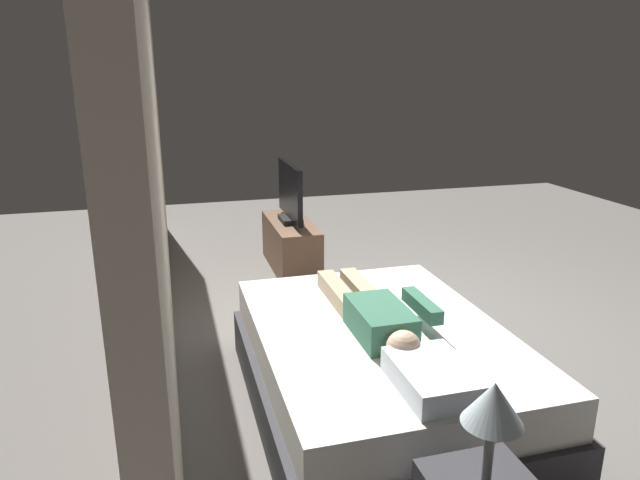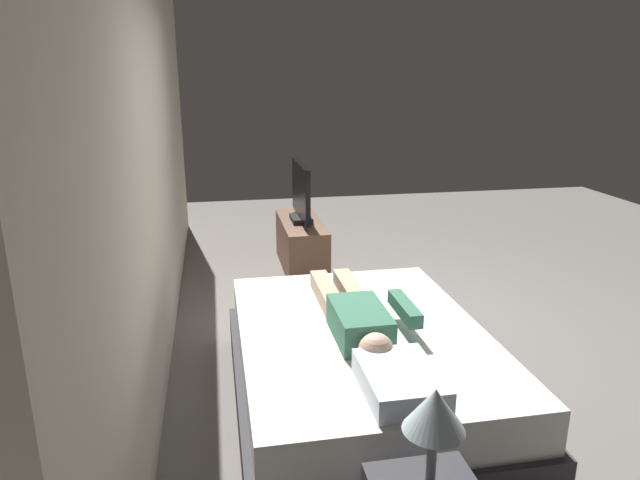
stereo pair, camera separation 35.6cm
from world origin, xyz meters
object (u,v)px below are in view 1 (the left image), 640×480
pillow (433,377)px  tv_stand (291,245)px  tv (290,194)px  lamp (493,405)px  remote (426,307)px  bed (379,370)px  person (374,313)px

pillow → tv_stand: (3.32, -0.05, -0.35)m
tv → lamp: tv is taller
tv → pillow: bearing=179.1°
remote → tv_stand: (2.46, 0.33, -0.30)m
bed → pillow: pillow is taller
bed → lamp: size_ratio=4.77×
tv_stand → tv: tv is taller
remote → person: bearing=110.5°
tv → tv_stand: bearing=0.0°
person → tv: (2.61, -0.08, 0.16)m
tv_stand → pillow: bearing=179.1°
tv_stand → lamp: (-3.94, 0.14, 0.60)m
tv_stand → bed: bearing=178.9°
pillow → tv: size_ratio=0.55×
person → remote: size_ratio=8.40×
tv_stand → tv: bearing=0.0°
remote → tv: tv is taller
tv → lamp: size_ratio=2.10×
remote → lamp: bearing=162.5°
bed → pillow: size_ratio=4.18×
remote → lamp: 1.58m
remote → lamp: lamp is taller
person → tv_stand: (2.61, -0.08, -0.37)m
person → tv: bearing=-1.7°
bed → lamp: (-1.30, 0.09, 0.59)m
tv → lamp: 3.94m
bed → tv: (2.64, -0.05, 0.52)m
bed → person: bearing=43.6°
person → lamp: size_ratio=3.00×
bed → person: (0.03, 0.03, 0.36)m
person → remote: 0.44m
pillow → lamp: (-0.62, 0.09, 0.25)m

